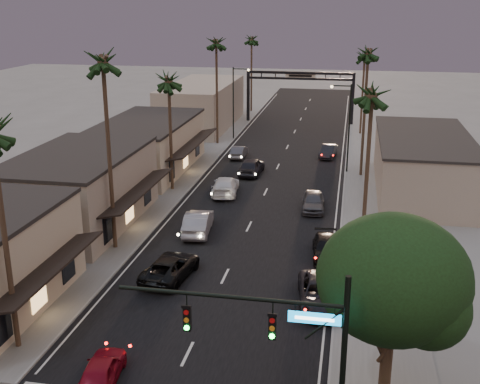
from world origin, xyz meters
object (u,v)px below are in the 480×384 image
at_px(traffic_signal, 291,340).
at_px(corner_tree, 395,284).
at_px(streetlight_right, 347,121).
at_px(oncoming_red, 102,370).
at_px(oncoming_pickup, 170,267).
at_px(streetlight_left, 235,97).
at_px(palm_far, 252,37).
at_px(arch, 300,84).
at_px(curbside_near, 320,293).
at_px(palm_ra, 373,89).
at_px(oncoming_silver, 198,222).
at_px(curbside_black, 326,248).
at_px(palm_rb, 369,49).
at_px(palm_ld, 216,40).
at_px(palm_rc, 365,53).
at_px(palm_lc, 168,76).
at_px(palm_lb, 102,56).

xyz_separation_m(traffic_signal, corner_tree, (3.79, 3.45, 0.90)).
xyz_separation_m(streetlight_right, oncoming_red, (-10.15, -38.00, -4.65)).
height_order(traffic_signal, oncoming_pickup, traffic_signal).
height_order(traffic_signal, streetlight_left, streetlight_left).
bearing_deg(palm_far, oncoming_pickup, -85.26).
bearing_deg(arch, curbside_near, -83.42).
bearing_deg(palm_ra, oncoming_silver, 170.61).
relative_size(corner_tree, oncoming_red, 2.22).
bearing_deg(palm_ra, curbside_black, -162.34).
relative_size(palm_ra, curbside_black, 2.89).
relative_size(palm_ra, oncoming_red, 3.33).
xyz_separation_m(arch, palm_rb, (8.60, -26.00, 6.88)).
distance_m(arch, palm_ld, 18.61).
distance_m(palm_ra, palm_rc, 40.01).
height_order(arch, curbside_near, arch).
xyz_separation_m(palm_lc, palm_far, (0.30, 42.00, 0.97)).
relative_size(streetlight_right, palm_ld, 0.63).
bearing_deg(palm_rc, curbside_near, -92.88).
distance_m(corner_tree, palm_rb, 37.12).
bearing_deg(palm_far, palm_ra, -72.62).
bearing_deg(curbside_near, palm_ra, 66.20).
relative_size(palm_lc, palm_rb, 0.86).
bearing_deg(streetlight_right, palm_far, 114.76).
height_order(streetlight_right, curbside_black, streetlight_right).
bearing_deg(palm_lb, palm_ra, 6.63).
relative_size(palm_ld, oncoming_pickup, 2.68).
relative_size(streetlight_left, palm_rc, 0.74).
xyz_separation_m(palm_lc, palm_rc, (17.20, 28.00, 0.00)).
distance_m(corner_tree, palm_lc, 34.09).
bearing_deg(curbside_black, palm_rb, 78.45).
bearing_deg(oncoming_silver, palm_ra, 164.32).
bearing_deg(streetlight_right, palm_lb, -124.01).
bearing_deg(palm_ld, oncoming_red, -83.61).
xyz_separation_m(palm_rc, oncoming_red, (-11.83, -57.00, -9.79)).
xyz_separation_m(streetlight_left, oncoming_pickup, (3.58, -39.83, -4.59)).
height_order(streetlight_left, curbside_near, streetlight_left).
distance_m(traffic_signal, curbside_near, 13.04).
bearing_deg(streetlight_right, curbside_near, -91.44).
relative_size(palm_ld, curbside_near, 2.63).
distance_m(streetlight_left, oncoming_silver, 32.48).
relative_size(streetlight_right, palm_lc, 0.74).
bearing_deg(palm_rb, palm_lc, -155.06).
bearing_deg(oncoming_pickup, palm_ra, -147.16).
bearing_deg(palm_ld, traffic_signal, -74.35).
xyz_separation_m(palm_lc, curbside_near, (14.80, -19.71, -9.72)).
xyz_separation_m(palm_lc, palm_rb, (17.20, 8.00, 1.95)).
height_order(oncoming_pickup, curbside_near, curbside_near).
xyz_separation_m(palm_rc, curbside_near, (-2.40, -47.71, -9.72)).
relative_size(palm_lb, oncoming_silver, 2.95).
xyz_separation_m(palm_rb, oncoming_silver, (-12.16, -17.99, -11.57)).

